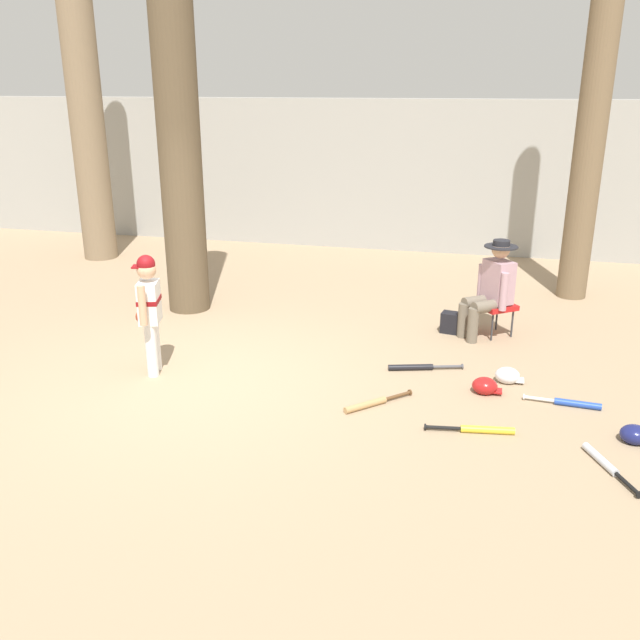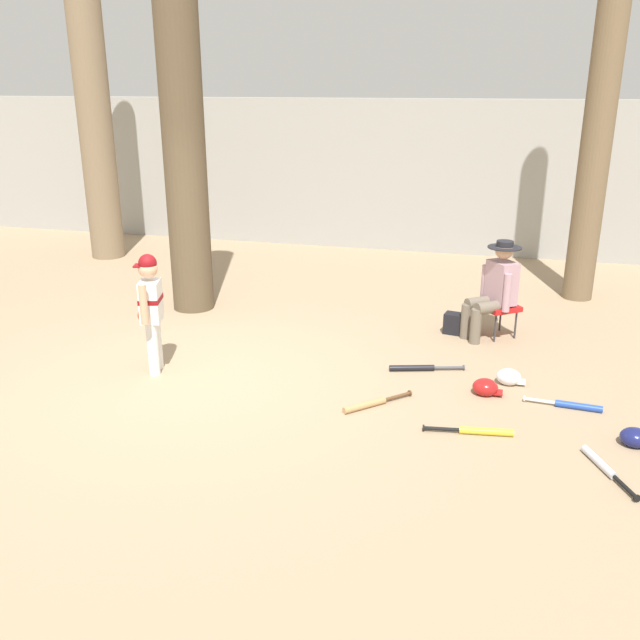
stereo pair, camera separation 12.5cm
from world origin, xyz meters
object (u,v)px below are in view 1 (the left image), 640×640
at_px(bat_aluminum_silver, 604,463).
at_px(bat_black_composite, 417,367).
at_px(tree_behind_spectator, 593,120).
at_px(young_ballplayer, 149,307).
at_px(handbag_beside_stool, 455,323).
at_px(bat_wood_tan, 371,403).
at_px(batting_helmet_white, 508,375).
at_px(tree_far_left, 87,122).
at_px(batting_helmet_red, 485,386).
at_px(seated_spectator, 491,286).
at_px(bat_yellow_trainer, 480,429).
at_px(folding_stool, 496,307).
at_px(bat_blue_youth, 571,403).
at_px(batting_helmet_navy, 635,435).
at_px(tree_near_player, 179,140).

bearing_deg(bat_aluminum_silver, bat_black_composite, 136.58).
xyz_separation_m(tree_behind_spectator, bat_aluminum_silver, (-0.19, -4.91, -2.46)).
bearing_deg(bat_black_composite, young_ballplayer, -165.15).
height_order(handbag_beside_stool, bat_wood_tan, handbag_beside_stool).
bearing_deg(batting_helmet_white, tree_far_left, 151.33).
bearing_deg(batting_helmet_red, young_ballplayer, -174.81).
distance_m(seated_spectator, tree_far_left, 7.44).
bearing_deg(tree_far_left, bat_yellow_trainer, -36.61).
distance_m(folding_stool, bat_wood_tan, 2.62).
height_order(bat_wood_tan, batting_helmet_white, batting_helmet_white).
bearing_deg(bat_aluminum_silver, batting_helmet_red, 129.07).
xyz_separation_m(tree_far_left, bat_yellow_trainer, (6.78, -5.04, -2.31)).
relative_size(tree_behind_spectator, bat_blue_youth, 7.79).
distance_m(batting_helmet_navy, batting_helmet_red, 1.47).
height_order(bat_wood_tan, bat_black_composite, same).
xyz_separation_m(bat_yellow_trainer, batting_helmet_red, (0.02, 0.87, 0.04)).
bearing_deg(batting_helmet_white, tree_near_player, 160.62).
relative_size(seated_spectator, bat_wood_tan, 1.99).
xyz_separation_m(tree_near_player, seated_spectator, (4.03, -0.14, -1.63)).
xyz_separation_m(handbag_beside_stool, bat_black_composite, (-0.33, -1.29, -0.10)).
xyz_separation_m(handbag_beside_stool, bat_blue_youth, (1.22, -1.81, -0.10)).
relative_size(tree_near_player, folding_stool, 9.70).
xyz_separation_m(bat_black_composite, batting_helmet_red, (0.73, -0.41, 0.04)).
bearing_deg(bat_aluminum_silver, bat_yellow_trainer, 161.38).
bearing_deg(bat_yellow_trainer, handbag_beside_stool, 98.33).
relative_size(folding_stool, batting_helmet_white, 1.88).
relative_size(bat_wood_tan, batting_helmet_white, 2.02).
distance_m(young_ballplayer, seated_spectator, 4.03).
height_order(bat_blue_youth, bat_aluminum_silver, same).
distance_m(tree_near_player, bat_black_composite, 4.23).
height_order(young_ballplayer, folding_stool, young_ballplayer).
bearing_deg(batting_helmet_navy, tree_behind_spectator, 91.58).
bearing_deg(young_ballplayer, bat_wood_tan, -6.31).
distance_m(young_ballplayer, batting_helmet_red, 3.57).
bearing_deg(folding_stool, batting_helmet_red, -92.50).
bearing_deg(batting_helmet_navy, bat_black_composite, 150.77).
xyz_separation_m(tree_behind_spectator, folding_stool, (-1.09, -1.95, -2.13)).
height_order(tree_far_left, bat_yellow_trainer, tree_far_left).
xyz_separation_m(bat_wood_tan, batting_helmet_white, (1.29, 0.91, 0.04)).
height_order(bat_aluminum_silver, batting_helmet_navy, batting_helmet_navy).
relative_size(handbag_beside_stool, batting_helmet_red, 1.13).
relative_size(folding_stool, seated_spectator, 0.47).
bearing_deg(bat_blue_youth, tree_near_player, 158.26).
height_order(handbag_beside_stool, bat_black_composite, handbag_beside_stool).
relative_size(bat_black_composite, bat_yellow_trainer, 1.01).
distance_m(young_ballplayer, folding_stool, 4.14).
relative_size(bat_wood_tan, bat_aluminum_silver, 0.84).
bearing_deg(bat_yellow_trainer, tree_near_player, 146.13).
xyz_separation_m(bat_wood_tan, bat_black_composite, (0.33, 1.00, 0.00)).
xyz_separation_m(handbag_beside_stool, tree_far_left, (-6.41, 2.47, 2.21)).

